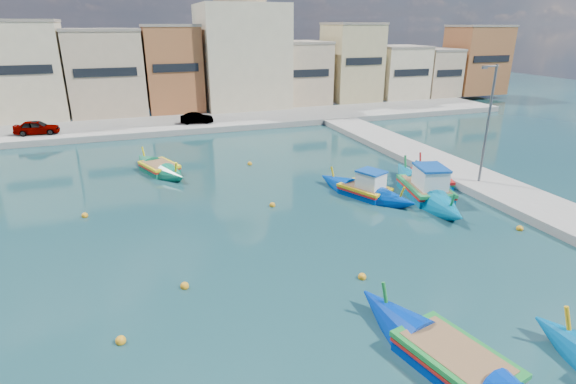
{
  "coord_description": "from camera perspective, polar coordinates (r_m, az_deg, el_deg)",
  "views": [
    {
      "loc": [
        -3.96,
        -16.35,
        10.27
      ],
      "look_at": [
        4.0,
        6.0,
        1.4
      ],
      "focal_mm": 28.0,
      "sensor_mm": 36.0,
      "label": 1
    }
  ],
  "objects": [
    {
      "name": "east_quay",
      "position": [
        29.15,
        31.47,
        -2.78
      ],
      "size": [
        4.0,
        70.0,
        0.5
      ],
      "primitive_type": "cube",
      "color": "gray",
      "rests_on": "ground"
    },
    {
      "name": "luzzu_turquoise_cabin",
      "position": [
        29.76,
        17.03,
        0.2
      ],
      "size": [
        4.59,
        10.6,
        3.33
      ],
      "color": "#006C99",
      "rests_on": "ground"
    },
    {
      "name": "luzzu_cyan_mid",
      "position": [
        32.19,
        17.73,
        1.38
      ],
      "size": [
        4.65,
        8.55,
        2.47
      ],
      "color": "#0055A3",
      "rests_on": "ground"
    },
    {
      "name": "luzzu_green",
      "position": [
        34.57,
        -15.99,
        2.85
      ],
      "size": [
        4.49,
        7.7,
        2.37
      ],
      "color": "#0B7653",
      "rests_on": "ground"
    },
    {
      "name": "north_townhouses",
      "position": [
        56.96,
        -9.06,
        14.95
      ],
      "size": [
        83.2,
        7.87,
        10.19
      ],
      "color": "tan",
      "rests_on": "ground"
    },
    {
      "name": "quay_street_lamp",
      "position": [
        31.5,
        23.95,
        7.9
      ],
      "size": [
        1.18,
        0.16,
        8.0
      ],
      "color": "#595B60",
      "rests_on": "ground"
    },
    {
      "name": "ground",
      "position": [
        19.71,
        -5.21,
        -11.0
      ],
      "size": [
        160.0,
        160.0,
        0.0
      ],
      "primitive_type": "plane",
      "color": "#13343A",
      "rests_on": "ground"
    },
    {
      "name": "mooring_buoys",
      "position": [
        23.66,
        -3.48,
        -5.05
      ],
      "size": [
        22.3,
        19.1,
        0.36
      ],
      "color": "orange",
      "rests_on": "ground"
    },
    {
      "name": "church_block",
      "position": [
        58.08,
        -6.0,
        18.56
      ],
      "size": [
        10.0,
        10.0,
        19.1
      ],
      "color": "beige",
      "rests_on": "ground"
    },
    {
      "name": "luzzu_blue_south",
      "position": [
        16.01,
        20.38,
        -19.68
      ],
      "size": [
        3.94,
        9.19,
        2.59
      ],
      "color": "#002EAC",
      "rests_on": "ground"
    },
    {
      "name": "luzzu_blue_cabin",
      "position": [
        28.98,
        9.75,
        0.13
      ],
      "size": [
        4.81,
        7.67,
        2.69
      ],
      "color": "#0039A6",
      "rests_on": "ground"
    },
    {
      "name": "parked_cars",
      "position": [
        48.52,
        -29.91,
        7.02
      ],
      "size": [
        29.89,
        2.03,
        1.32
      ],
      "color": "#4C1919",
      "rests_on": "north_quay"
    },
    {
      "name": "north_quay",
      "position": [
        49.52,
        -14.76,
        8.22
      ],
      "size": [
        80.0,
        8.0,
        0.6
      ],
      "primitive_type": "cube",
      "color": "gray",
      "rests_on": "ground"
    }
  ]
}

